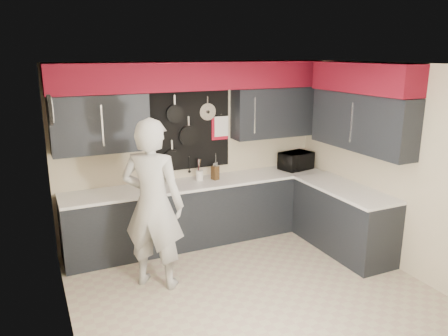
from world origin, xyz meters
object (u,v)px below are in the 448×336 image
microwave (296,161)px  utensil_crock (199,175)px  coffee_maker (153,175)px  knife_block (215,173)px  person (153,205)px

microwave → utensil_crock: (-1.61, 0.08, -0.07)m
microwave → coffee_maker: bearing=166.8°
knife_block → utensil_crock: bearing=144.4°
utensil_crock → coffee_maker: (-0.70, -0.05, 0.11)m
utensil_crock → coffee_maker: 0.71m
utensil_crock → person: size_ratio=0.07×
microwave → coffee_maker: size_ratio=1.46×
knife_block → coffee_maker: bearing=160.9°
knife_block → utensil_crock: 0.23m
microwave → utensil_crock: bearing=164.7°
knife_block → coffee_maker: (-0.91, 0.02, 0.08)m
microwave → knife_block: bearing=167.1°
knife_block → utensil_crock: size_ratio=1.42×
utensil_crock → coffee_maker: bearing=-175.9°
coffee_maker → person: person is taller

